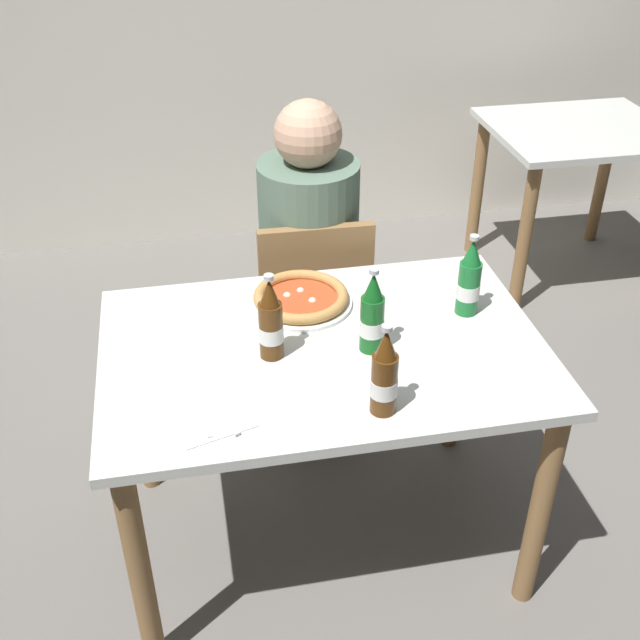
{
  "coord_description": "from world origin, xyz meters",
  "views": [
    {
      "loc": [
        -0.34,
        -1.7,
        1.99
      ],
      "look_at": [
        0.0,
        0.05,
        0.8
      ],
      "focal_mm": 44.14,
      "sensor_mm": 36.0,
      "label": 1
    }
  ],
  "objects_px": {
    "dining_table_background": "(575,160)",
    "beer_bottle_right": "(469,281)",
    "chair_behind_table": "(311,306)",
    "beer_bottle_left": "(271,323)",
    "beer_bottle_center": "(372,316)",
    "beer_bottle_extra": "(384,376)",
    "napkin_with_cutlery": "(209,415)",
    "diner_seated": "(309,274)",
    "pizza_margherita_near": "(301,298)",
    "dining_table_main": "(323,379)"
  },
  "relations": [
    {
      "from": "beer_bottle_right",
      "to": "napkin_with_cutlery",
      "type": "height_order",
      "value": "beer_bottle_right"
    },
    {
      "from": "dining_table_main",
      "to": "pizza_margherita_near",
      "type": "height_order",
      "value": "pizza_margherita_near"
    },
    {
      "from": "beer_bottle_center",
      "to": "beer_bottle_left",
      "type": "bearing_deg",
      "value": 175.46
    },
    {
      "from": "napkin_with_cutlery",
      "to": "pizza_margherita_near",
      "type": "bearing_deg",
      "value": 56.2
    },
    {
      "from": "beer_bottle_center",
      "to": "beer_bottle_right",
      "type": "distance_m",
      "value": 0.34
    },
    {
      "from": "dining_table_main",
      "to": "dining_table_background",
      "type": "bearing_deg",
      "value": 44.36
    },
    {
      "from": "pizza_margherita_near",
      "to": "beer_bottle_left",
      "type": "height_order",
      "value": "beer_bottle_left"
    },
    {
      "from": "chair_behind_table",
      "to": "beer_bottle_left",
      "type": "distance_m",
      "value": 0.76
    },
    {
      "from": "chair_behind_table",
      "to": "dining_table_background",
      "type": "distance_m",
      "value": 1.62
    },
    {
      "from": "beer_bottle_left",
      "to": "pizza_margherita_near",
      "type": "bearing_deg",
      "value": 62.98
    },
    {
      "from": "beer_bottle_center",
      "to": "beer_bottle_extra",
      "type": "xyz_separation_m",
      "value": [
        -0.03,
        -0.25,
        0.0
      ]
    },
    {
      "from": "pizza_margherita_near",
      "to": "beer_bottle_left",
      "type": "distance_m",
      "value": 0.27
    },
    {
      "from": "chair_behind_table",
      "to": "beer_bottle_right",
      "type": "distance_m",
      "value": 0.74
    },
    {
      "from": "pizza_margherita_near",
      "to": "chair_behind_table",
      "type": "bearing_deg",
      "value": 75.42
    },
    {
      "from": "dining_table_main",
      "to": "beer_bottle_center",
      "type": "xyz_separation_m",
      "value": [
        0.12,
        -0.04,
        0.22
      ]
    },
    {
      "from": "beer_bottle_center",
      "to": "beer_bottle_right",
      "type": "xyz_separation_m",
      "value": [
        0.31,
        0.12,
        0.0
      ]
    },
    {
      "from": "dining_table_background",
      "to": "beer_bottle_center",
      "type": "xyz_separation_m",
      "value": [
        -1.35,
        -1.48,
        0.26
      ]
    },
    {
      "from": "diner_seated",
      "to": "beer_bottle_center",
      "type": "distance_m",
      "value": 0.75
    },
    {
      "from": "beer_bottle_center",
      "to": "napkin_with_cutlery",
      "type": "distance_m",
      "value": 0.5
    },
    {
      "from": "beer_bottle_left",
      "to": "beer_bottle_extra",
      "type": "height_order",
      "value": "same"
    },
    {
      "from": "chair_behind_table",
      "to": "napkin_with_cutlery",
      "type": "xyz_separation_m",
      "value": [
        -0.4,
        -0.84,
        0.27
      ]
    },
    {
      "from": "pizza_margherita_near",
      "to": "beer_bottle_center",
      "type": "height_order",
      "value": "beer_bottle_center"
    },
    {
      "from": "beer_bottle_right",
      "to": "napkin_with_cutlery",
      "type": "relative_size",
      "value": 1.1
    },
    {
      "from": "chair_behind_table",
      "to": "dining_table_background",
      "type": "bearing_deg",
      "value": -147.96
    },
    {
      "from": "beer_bottle_center",
      "to": "dining_table_main",
      "type": "bearing_deg",
      "value": 162.54
    },
    {
      "from": "chair_behind_table",
      "to": "napkin_with_cutlery",
      "type": "bearing_deg",
      "value": 65.74
    },
    {
      "from": "dining_table_background",
      "to": "beer_bottle_right",
      "type": "height_order",
      "value": "beer_bottle_right"
    },
    {
      "from": "diner_seated",
      "to": "dining_table_background",
      "type": "relative_size",
      "value": 1.51
    },
    {
      "from": "beer_bottle_left",
      "to": "napkin_with_cutlery",
      "type": "relative_size",
      "value": 1.1
    },
    {
      "from": "chair_behind_table",
      "to": "diner_seated",
      "type": "distance_m",
      "value": 0.11
    },
    {
      "from": "pizza_margherita_near",
      "to": "beer_bottle_right",
      "type": "distance_m",
      "value": 0.49
    },
    {
      "from": "diner_seated",
      "to": "beer_bottle_right",
      "type": "bearing_deg",
      "value": -58.2
    },
    {
      "from": "dining_table_background",
      "to": "napkin_with_cutlery",
      "type": "xyz_separation_m",
      "value": [
        -1.8,
        -1.67,
        0.16
      ]
    },
    {
      "from": "beer_bottle_left",
      "to": "beer_bottle_right",
      "type": "xyz_separation_m",
      "value": [
        0.58,
        0.1,
        0.0
      ]
    },
    {
      "from": "chair_behind_table",
      "to": "beer_bottle_center",
      "type": "height_order",
      "value": "beer_bottle_center"
    },
    {
      "from": "dining_table_main",
      "to": "napkin_with_cutlery",
      "type": "distance_m",
      "value": 0.42
    },
    {
      "from": "dining_table_main",
      "to": "napkin_with_cutlery",
      "type": "height_order",
      "value": "napkin_with_cutlery"
    },
    {
      "from": "napkin_with_cutlery",
      "to": "diner_seated",
      "type": "bearing_deg",
      "value": 65.62
    },
    {
      "from": "dining_table_background",
      "to": "pizza_margherita_near",
      "type": "relative_size",
      "value": 2.67
    },
    {
      "from": "chair_behind_table",
      "to": "beer_bottle_center",
      "type": "xyz_separation_m",
      "value": [
        0.04,
        -0.65,
        0.37
      ]
    },
    {
      "from": "dining_table_main",
      "to": "pizza_margherita_near",
      "type": "relative_size",
      "value": 4.0
    },
    {
      "from": "dining_table_main",
      "to": "beer_bottle_right",
      "type": "relative_size",
      "value": 4.86
    },
    {
      "from": "beer_bottle_left",
      "to": "napkin_with_cutlery",
      "type": "bearing_deg",
      "value": -130.06
    },
    {
      "from": "dining_table_main",
      "to": "dining_table_background",
      "type": "xyz_separation_m",
      "value": [
        1.47,
        1.44,
        -0.04
      ]
    },
    {
      "from": "pizza_margherita_near",
      "to": "beer_bottle_extra",
      "type": "xyz_separation_m",
      "value": [
        0.11,
        -0.51,
        0.08
      ]
    },
    {
      "from": "chair_behind_table",
      "to": "diner_seated",
      "type": "height_order",
      "value": "diner_seated"
    },
    {
      "from": "beer_bottle_right",
      "to": "napkin_with_cutlery",
      "type": "distance_m",
      "value": 0.83
    },
    {
      "from": "diner_seated",
      "to": "beer_bottle_right",
      "type": "xyz_separation_m",
      "value": [
        0.36,
        -0.57,
        0.27
      ]
    },
    {
      "from": "beer_bottle_left",
      "to": "beer_bottle_center",
      "type": "distance_m",
      "value": 0.27
    },
    {
      "from": "beer_bottle_center",
      "to": "beer_bottle_extra",
      "type": "distance_m",
      "value": 0.26
    }
  ]
}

